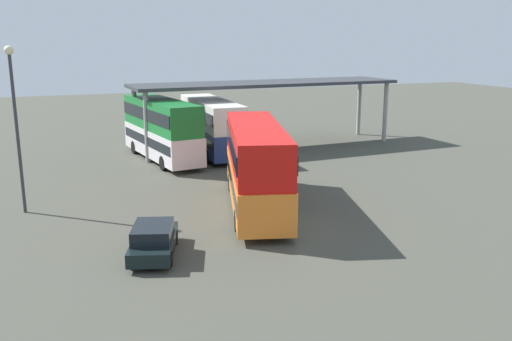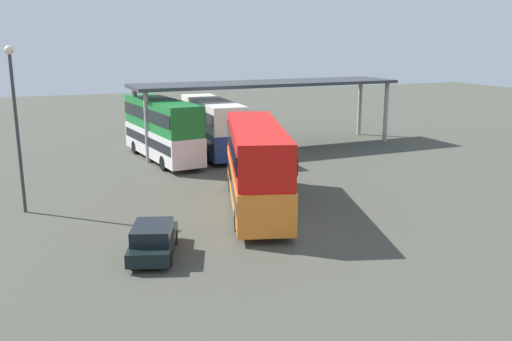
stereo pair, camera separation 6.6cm
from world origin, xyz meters
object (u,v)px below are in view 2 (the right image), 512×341
at_px(double_decker_near_canopy, 162,127).
at_px(lamppost_tall, 15,111).
at_px(double_decker_main, 256,163).
at_px(parked_hatchback, 153,240).
at_px(double_decker_mid_row, 212,124).

bearing_deg(double_decker_near_canopy, lamppost_tall, 129.10).
bearing_deg(double_decker_main, double_decker_near_canopy, 25.18).
xyz_separation_m(double_decker_main, parked_hatchback, (-6.21, -4.56, -1.71)).
relative_size(parked_hatchback, double_decker_mid_row, 0.40).
bearing_deg(lamppost_tall, double_decker_near_canopy, 47.27).
relative_size(parked_hatchback, double_decker_near_canopy, 0.40).
bearing_deg(parked_hatchback, double_decker_mid_row, -5.36).
bearing_deg(double_decker_main, lamppost_tall, 88.63).
relative_size(double_decker_main, double_decker_mid_row, 1.09).
xyz_separation_m(parked_hatchback, double_decker_mid_row, (8.11, 18.86, 1.58)).
height_order(double_decker_mid_row, lamppost_tall, lamppost_tall).
bearing_deg(double_decker_mid_row, double_decker_near_canopy, 104.58).
bearing_deg(double_decker_near_canopy, double_decker_main, -179.06).
bearing_deg(lamppost_tall, double_decker_mid_row, 39.39).
relative_size(double_decker_main, lamppost_tall, 1.38).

